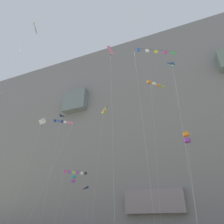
{
  "coord_description": "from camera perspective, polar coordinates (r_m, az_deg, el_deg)",
  "views": [
    {
      "loc": [
        12.59,
        -9.53,
        2.7
      ],
      "look_at": [
        1.34,
        18.44,
        19.45
      ],
      "focal_mm": 32.44,
      "sensor_mm": 36.0,
      "label": 1
    }
  ],
  "objects": [
    {
      "name": "kite_box_low_right",
      "position": [
        51.29,
        -10.84,
        -18.05
      ],
      "size": [
        1.18,
        6.01,
        12.88
      ],
      "color": "teal",
      "rests_on": "ground"
    },
    {
      "name": "kite_windsock_low_center",
      "position": [
        55.58,
        -7.36,
        -20.48
      ],
      "size": [
        4.72,
        4.1,
        11.24
      ],
      "color": "navy",
      "rests_on": "ground"
    },
    {
      "name": "kite_diamond_high_center",
      "position": [
        50.39,
        -19.31,
        -3.42
      ],
      "size": [
        0.98,
        5.84,
        24.99
      ],
      "color": "white",
      "rests_on": "ground"
    },
    {
      "name": "kite_windsock_upper_mid",
      "position": [
        53.26,
        11.7,
        7.83
      ],
      "size": [
        4.48,
        4.97,
        34.65
      ],
      "color": "orange",
      "rests_on": "ground"
    },
    {
      "name": "kite_banner_mid_right",
      "position": [
        34.18,
        12.19,
        15.29
      ],
      "size": [
        6.49,
        3.54,
        27.53
      ],
      "color": "black",
      "rests_on": "ground"
    },
    {
      "name": "kite_banner_mid_center",
      "position": [
        48.21,
        -13.73,
        -3.42
      ],
      "size": [
        4.46,
        5.69,
        23.95
      ],
      "color": "black",
      "rests_on": "ground"
    },
    {
      "name": "cliff_face",
      "position": [
        88.57,
        11.83,
        -4.31
      ],
      "size": [
        180.0,
        33.37,
        77.74
      ],
      "color": "gray",
      "rests_on": "ground"
    },
    {
      "name": "kite_diamond_high_right",
      "position": [
        41.74,
        -0.39,
        16.23
      ],
      "size": [
        2.65,
        4.9,
        34.5
      ],
      "color": "pink",
      "rests_on": "ground"
    },
    {
      "name": "kite_delta_front_field",
      "position": [
        30.05,
        17.31,
        11.01
      ],
      "size": [
        1.38,
        3.94,
        22.89
      ],
      "color": "blue",
      "rests_on": "ground"
    },
    {
      "name": "kite_banner_near_cliff",
      "position": [
        47.02,
        -10.4,
        -16.78
      ],
      "size": [
        3.97,
        4.92,
        12.97
      ],
      "color": "black",
      "rests_on": "ground"
    },
    {
      "name": "kite_windsock_upper_right",
      "position": [
        46.03,
        -2.18,
        0.16
      ],
      "size": [
        3.64,
        2.93,
        25.54
      ],
      "color": "#8CCC33",
      "rests_on": "ground"
    },
    {
      "name": "kite_delta_low_left",
      "position": [
        61.04,
        -14.57,
        -2.37
      ],
      "size": [
        3.94,
        6.58,
        30.08
      ],
      "color": "navy",
      "rests_on": "ground"
    },
    {
      "name": "kite_banner_upper_left",
      "position": [
        37.16,
        -23.91,
        14.94
      ],
      "size": [
        3.29,
        3.97,
        33.84
      ],
      "color": "black",
      "rests_on": "ground"
    },
    {
      "name": "kite_box_far_left",
      "position": [
        45.54,
        20.34,
        -6.72
      ],
      "size": [
        1.77,
        5.1,
        19.74
      ],
      "color": "orange",
      "rests_on": "ground"
    }
  ]
}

